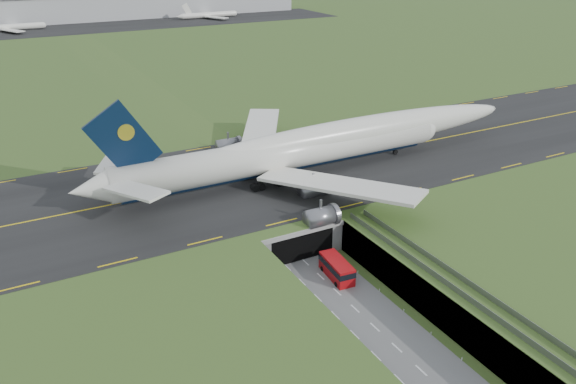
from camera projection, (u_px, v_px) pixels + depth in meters
ground at (327, 283)px, 90.69m from camera, size 900.00×900.00×0.00m
airfield_deck at (328, 268)px, 89.46m from camera, size 800.00×800.00×6.00m
trench_road at (353, 307)px, 84.63m from camera, size 12.00×75.00×0.20m
taxiway at (243, 179)px, 114.69m from camera, size 800.00×44.00×0.18m
tunnel_portal at (279, 223)px, 102.75m from camera, size 17.00×22.30×6.00m
guideway at (468, 298)px, 77.87m from camera, size 3.00×53.00×7.05m
jumbo_jet at (316, 146)px, 116.19m from camera, size 100.32×63.59×21.03m
shuttle_tram at (337, 269)px, 91.58m from camera, size 3.57×7.94×3.14m
cargo_terminal at (56, 8)px, 325.42m from camera, size 320.00×67.00×15.60m
distant_hills at (120, 11)px, 465.45m from camera, size 700.00×91.00×60.00m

